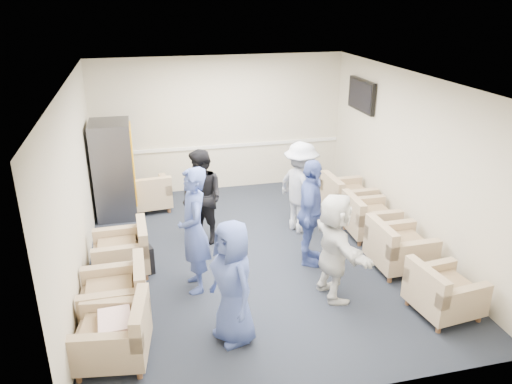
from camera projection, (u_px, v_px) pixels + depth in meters
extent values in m
plane|color=black|center=(256.00, 255.00, 7.77)|extent=(6.00, 6.00, 0.00)
plane|color=white|center=(255.00, 80.00, 6.76)|extent=(6.00, 6.00, 0.00)
cube|color=beige|center=(220.00, 124.00, 9.97)|extent=(5.00, 0.02, 2.70)
cube|color=beige|center=(332.00, 282.00, 4.56)|extent=(5.00, 0.02, 2.70)
cube|color=beige|center=(75.00, 189.00, 6.72)|extent=(0.02, 6.00, 2.70)
cube|color=beige|center=(410.00, 161.00, 7.81)|extent=(0.02, 6.00, 2.70)
cube|color=silver|center=(221.00, 146.00, 10.12)|extent=(4.98, 0.04, 0.06)
cube|color=black|center=(362.00, 95.00, 9.16)|extent=(0.07, 1.00, 0.58)
cube|color=black|center=(360.00, 95.00, 9.15)|extent=(0.01, 0.92, 0.50)
cube|color=#51525A|center=(363.00, 103.00, 9.22)|extent=(0.04, 0.10, 0.25)
cube|color=tan|center=(113.00, 342.00, 5.48)|extent=(0.88, 0.88, 0.26)
cube|color=olive|center=(111.00, 329.00, 5.41)|extent=(0.61, 0.58, 0.09)
cube|color=tan|center=(140.00, 317.00, 5.39)|extent=(0.24, 0.79, 0.37)
cube|color=tan|center=(115.00, 302.00, 6.17)|extent=(0.80, 0.80, 0.26)
cube|color=olive|center=(113.00, 290.00, 6.11)|extent=(0.55, 0.52, 0.09)
cube|color=tan|center=(140.00, 277.00, 6.13)|extent=(0.13, 0.79, 0.37)
cube|color=tan|center=(122.00, 257.00, 7.24)|extent=(0.79, 0.79, 0.25)
cube|color=olive|center=(120.00, 247.00, 7.17)|extent=(0.55, 0.51, 0.09)
cube|color=tan|center=(142.00, 235.00, 7.20)|extent=(0.15, 0.78, 0.36)
cube|color=tan|center=(444.00, 297.00, 6.29)|extent=(0.83, 0.83, 0.25)
cube|color=olive|center=(446.00, 286.00, 6.23)|extent=(0.57, 0.54, 0.09)
cube|color=tan|center=(427.00, 282.00, 6.08)|extent=(0.21, 0.76, 0.35)
cube|color=tan|center=(400.00, 253.00, 7.33)|extent=(0.82, 0.82, 0.26)
cube|color=olive|center=(401.00, 242.00, 7.26)|extent=(0.57, 0.53, 0.09)
cube|color=tan|center=(381.00, 236.00, 7.13)|extent=(0.15, 0.80, 0.38)
cube|color=tan|center=(370.00, 222.00, 8.33)|extent=(0.78, 0.78, 0.25)
cube|color=olive|center=(371.00, 213.00, 8.26)|extent=(0.54, 0.51, 0.09)
cube|color=tan|center=(354.00, 207.00, 8.15)|extent=(0.14, 0.77, 0.36)
cube|color=tan|center=(348.00, 201.00, 9.16)|extent=(0.81, 0.81, 0.26)
cube|color=olive|center=(349.00, 192.00, 9.10)|extent=(0.56, 0.53, 0.09)
cube|color=tan|center=(333.00, 187.00, 8.97)|extent=(0.15, 0.79, 0.37)
cube|color=tan|center=(150.00, 197.00, 9.37)|extent=(0.83, 0.83, 0.25)
cube|color=olive|center=(149.00, 189.00, 9.31)|extent=(0.54, 0.57, 0.09)
cube|color=tan|center=(151.00, 188.00, 8.99)|extent=(0.76, 0.20, 0.35)
cube|color=#51525A|center=(114.00, 170.00, 8.89)|extent=(0.69, 0.82, 1.74)
cube|color=orange|center=(133.00, 164.00, 8.93)|extent=(0.02, 0.70, 1.39)
cube|color=black|center=(137.00, 201.00, 9.20)|extent=(0.02, 0.41, 0.11)
cube|color=black|center=(143.00, 261.00, 7.19)|extent=(0.34, 0.28, 0.41)
sphere|color=black|center=(142.00, 249.00, 7.12)|extent=(0.21, 0.21, 0.21)
cube|color=white|center=(115.00, 323.00, 5.40)|extent=(0.37, 0.48, 0.13)
imported|color=#42559F|center=(233.00, 283.00, 5.65)|extent=(0.69, 0.85, 1.51)
imported|color=#42559F|center=(194.00, 230.00, 6.61)|extent=(0.43, 0.65, 1.75)
imported|color=black|center=(202.00, 197.00, 7.94)|extent=(0.92, 0.95, 1.55)
imported|color=silver|center=(301.00, 188.00, 8.30)|extent=(0.90, 1.15, 1.57)
imported|color=#42559F|center=(310.00, 213.00, 7.28)|extent=(0.75, 1.03, 1.62)
imported|color=silver|center=(335.00, 247.00, 6.47)|extent=(0.52, 1.40, 1.48)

